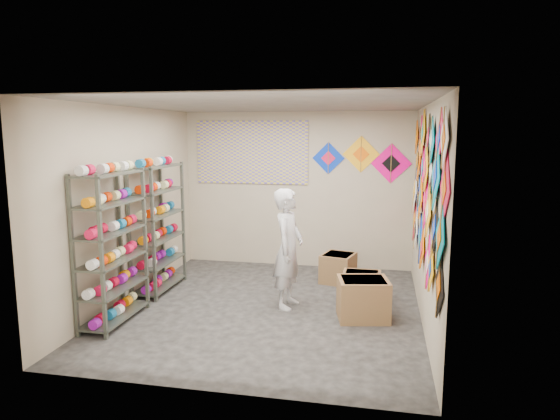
% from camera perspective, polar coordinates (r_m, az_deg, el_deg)
% --- Properties ---
extents(ground, '(4.50, 4.50, 0.00)m').
position_cam_1_polar(ground, '(6.88, -1.34, -11.11)').
color(ground, black).
extents(room_walls, '(4.50, 4.50, 4.50)m').
position_cam_1_polar(room_walls, '(6.51, -1.39, 2.62)').
color(room_walls, tan).
rests_on(room_walls, ground).
extents(shelf_rack_front, '(0.40, 1.10, 1.90)m').
position_cam_1_polar(shelf_rack_front, '(6.49, -18.66, -4.09)').
color(shelf_rack_front, '#4C5147').
rests_on(shelf_rack_front, ground).
extents(shelf_rack_back, '(0.40, 1.10, 1.90)m').
position_cam_1_polar(shelf_rack_back, '(7.61, -13.78, -1.99)').
color(shelf_rack_back, '#4C5147').
rests_on(shelf_rack_back, ground).
extents(string_spools, '(0.12, 2.36, 0.12)m').
position_cam_1_polar(string_spools, '(7.03, -16.06, -2.20)').
color(string_spools, '#EE1042').
rests_on(string_spools, ground).
extents(kite_wall_display, '(0.06, 4.28, 2.09)m').
position_cam_1_polar(kite_wall_display, '(6.40, 16.24, 2.07)').
color(kite_wall_display, black).
rests_on(kite_wall_display, room_walls).
extents(back_wall_kites, '(1.66, 0.02, 0.80)m').
position_cam_1_polar(back_wall_kites, '(8.56, 9.58, 5.78)').
color(back_wall_kites, '#062FC3').
rests_on(back_wall_kites, room_walls).
extents(poster, '(2.00, 0.01, 1.10)m').
position_cam_1_polar(poster, '(8.83, -3.25, 6.60)').
color(poster, '#5F50AE').
rests_on(poster, room_walls).
extents(shopkeeper, '(0.69, 0.54, 1.62)m').
position_cam_1_polar(shopkeeper, '(6.71, 0.95, -4.43)').
color(shopkeeper, silver).
rests_on(shopkeeper, ground).
extents(carton_a, '(0.71, 0.63, 0.52)m').
position_cam_1_polar(carton_a, '(6.51, 9.47, -10.00)').
color(carton_a, brown).
rests_on(carton_a, ground).
extents(carton_b, '(0.52, 0.43, 0.42)m').
position_cam_1_polar(carton_b, '(7.13, 9.29, -8.71)').
color(carton_b, brown).
rests_on(carton_b, ground).
extents(carton_c, '(0.58, 0.62, 0.45)m').
position_cam_1_polar(carton_c, '(7.99, 6.66, -6.60)').
color(carton_c, brown).
rests_on(carton_c, ground).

